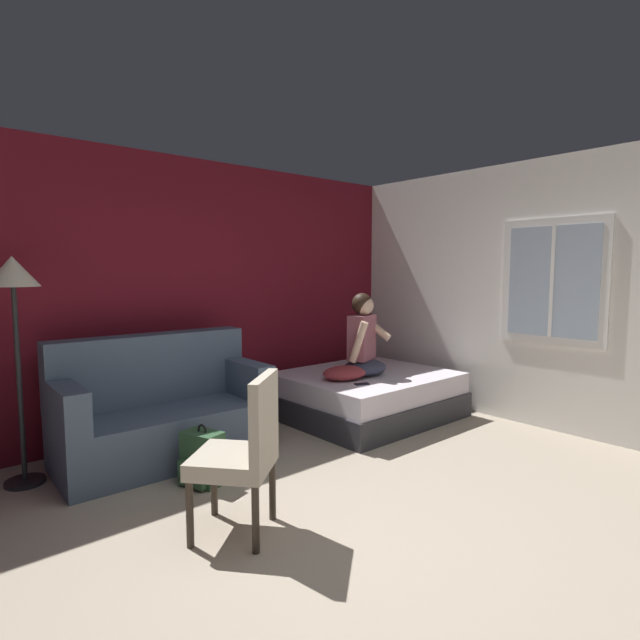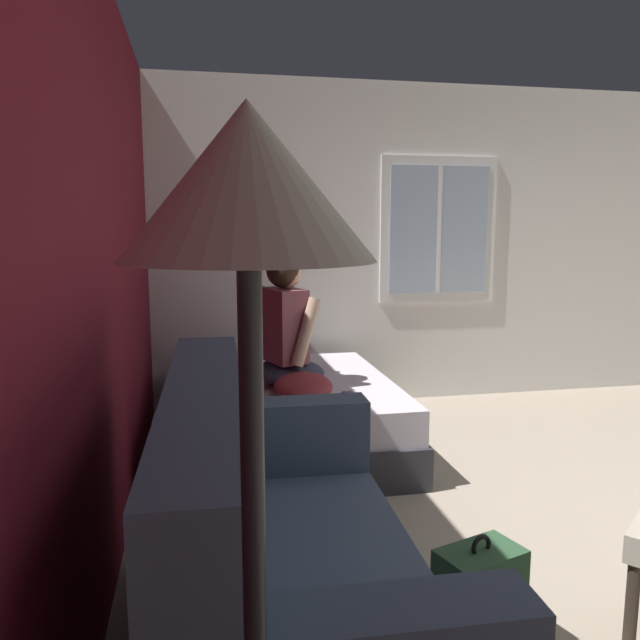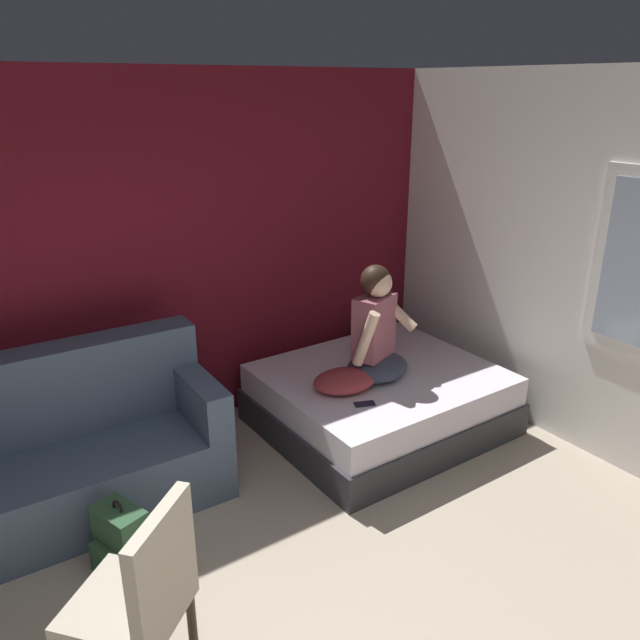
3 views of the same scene
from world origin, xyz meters
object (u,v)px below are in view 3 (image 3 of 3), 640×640
object	(u,v)px
bed	(380,399)
side_chair	(139,597)
cell_phone	(365,404)
couch	(82,451)
person_seated	(376,333)
backpack	(121,541)
throw_pillow	(345,381)

from	to	relation	value
bed	side_chair	size ratio (longest dim) A/B	1.78
side_chair	cell_phone	xyz separation A→B (m)	(1.91, 0.87, -0.05)
couch	person_seated	size ratio (longest dim) A/B	1.97
bed	person_seated	distance (m)	0.61
backpack	cell_phone	distance (m)	1.79
person_seated	bed	bearing A→B (deg)	17.89
backpack	throw_pillow	bearing A→B (deg)	10.41
bed	throw_pillow	size ratio (longest dim) A/B	3.63
backpack	cell_phone	bearing A→B (deg)	2.06
person_seated	backpack	bearing A→B (deg)	-169.78
person_seated	cell_phone	bearing A→B (deg)	-137.72
couch	side_chair	xyz separation A→B (m)	(-0.15, -1.53, 0.14)
cell_phone	side_chair	bearing A→B (deg)	136.40
couch	bed	bearing A→B (deg)	-8.13
person_seated	throw_pillow	world-z (taller)	person_seated
bed	side_chair	world-z (taller)	side_chair
person_seated	cell_phone	distance (m)	0.59
couch	person_seated	xyz separation A→B (m)	(2.11, -0.34, 0.44)
bed	throw_pillow	xyz separation A→B (m)	(-0.41, -0.08, 0.31)
person_seated	backpack	xyz separation A→B (m)	(-2.12, -0.38, -0.64)
side_chair	cell_phone	size ratio (longest dim) A/B	6.81
side_chair	person_seated	size ratio (longest dim) A/B	1.12
couch	backpack	world-z (taller)	couch
bed	throw_pillow	distance (m)	0.52
side_chair	throw_pillow	size ratio (longest dim) A/B	2.04
side_chair	couch	bearing A→B (deg)	84.48
side_chair	throw_pillow	xyz separation A→B (m)	(1.93, 1.14, 0.02)
couch	person_seated	world-z (taller)	person_seated
couch	cell_phone	distance (m)	1.88
side_chair	person_seated	bearing A→B (deg)	27.75
bed	cell_phone	xyz separation A→B (m)	(-0.43, -0.35, 0.25)
side_chair	backpack	world-z (taller)	side_chair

